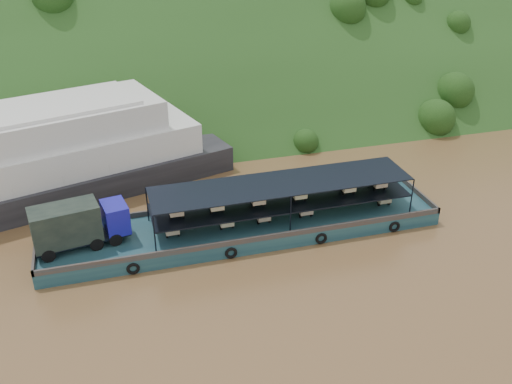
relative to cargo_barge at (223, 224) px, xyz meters
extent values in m
plane|color=brown|center=(5.41, -1.54, -1.27)|extent=(160.00, 160.00, 0.00)
cube|color=#1D3914|center=(5.41, 34.46, -1.27)|extent=(140.00, 39.60, 39.60)
cube|color=#112F3E|center=(1.83, 0.02, -0.67)|extent=(35.00, 7.00, 1.20)
cube|color=#592D19|center=(1.83, 3.42, 0.18)|extent=(35.00, 0.20, 0.50)
cube|color=#592D19|center=(1.83, -3.38, 0.18)|extent=(35.00, 0.20, 0.50)
cube|color=#592D19|center=(19.23, 0.02, 0.18)|extent=(0.20, 7.00, 0.50)
cube|color=#592D19|center=(-15.57, 0.02, 0.18)|extent=(0.20, 7.00, 0.50)
torus|color=black|center=(-8.17, -3.53, -0.72)|extent=(1.06, 0.26, 1.06)
torus|color=black|center=(-0.17, -3.53, -0.72)|extent=(1.06, 0.26, 1.06)
torus|color=black|center=(7.83, -3.53, -0.72)|extent=(1.06, 0.26, 1.06)
torus|color=black|center=(14.83, -3.53, -0.72)|extent=(1.06, 0.26, 1.06)
cylinder|color=black|center=(-14.44, -1.62, 0.48)|extent=(1.15, 0.57, 1.10)
cylinder|color=black|center=(-14.83, 0.66, 0.48)|extent=(1.15, 0.57, 1.10)
cylinder|color=black|center=(-10.74, -0.98, 0.48)|extent=(1.15, 0.57, 1.10)
cylinder|color=black|center=(-11.14, 1.30, 0.48)|extent=(1.15, 0.57, 1.10)
cylinder|color=black|center=(-9.22, -0.71, 0.48)|extent=(1.15, 0.57, 1.10)
cylinder|color=black|center=(-9.62, 1.57, 0.48)|extent=(1.15, 0.57, 1.10)
cube|color=black|center=(-11.81, 0.01, 0.65)|extent=(7.80, 3.68, 0.22)
cube|color=#171699|center=(-8.99, 0.50, 1.91)|extent=(2.30, 2.93, 2.42)
cube|color=black|center=(-8.06, 0.67, 2.35)|extent=(0.44, 2.18, 0.99)
cube|color=black|center=(-12.90, -0.18, 2.24)|extent=(5.67, 3.52, 3.09)
cube|color=black|center=(5.33, 0.02, 1.59)|extent=(23.00, 5.00, 0.12)
cube|color=black|center=(5.33, 0.02, 3.23)|extent=(23.00, 5.00, 0.08)
cylinder|color=black|center=(-6.17, -2.48, 1.58)|extent=(0.12, 0.12, 3.30)
cylinder|color=black|center=(-6.17, 2.52, 1.58)|extent=(0.12, 0.12, 3.30)
cylinder|color=black|center=(5.33, -2.48, 1.58)|extent=(0.12, 0.12, 3.30)
cylinder|color=black|center=(5.33, 2.52, 1.58)|extent=(0.12, 0.12, 3.30)
cylinder|color=black|center=(16.83, -2.48, 1.58)|extent=(0.12, 0.12, 3.30)
cylinder|color=black|center=(16.83, 2.52, 1.58)|extent=(0.12, 0.12, 3.30)
cylinder|color=black|center=(-4.53, 1.07, 0.19)|extent=(0.12, 0.52, 0.52)
cylinder|color=black|center=(-5.03, -0.73, 0.19)|extent=(0.14, 0.52, 0.52)
cylinder|color=black|center=(-4.03, -0.73, 0.19)|extent=(0.14, 0.52, 0.52)
cube|color=#C3AF8A|center=(-4.53, -0.38, 0.53)|extent=(1.15, 1.50, 0.44)
cube|color=#B90C17|center=(-4.53, 0.77, 0.71)|extent=(0.55, 0.80, 0.80)
cube|color=#B90C17|center=(-4.53, 0.57, 1.21)|extent=(0.50, 0.10, 0.10)
cylinder|color=black|center=(0.15, 1.07, 0.19)|extent=(0.12, 0.52, 0.52)
cylinder|color=black|center=(-0.35, -0.73, 0.19)|extent=(0.14, 0.52, 0.52)
cylinder|color=black|center=(0.65, -0.73, 0.19)|extent=(0.14, 0.52, 0.52)
cube|color=beige|center=(0.15, -0.38, 0.53)|extent=(1.15, 1.50, 0.44)
cube|color=#BA0D0C|center=(0.15, 0.77, 0.71)|extent=(0.55, 0.80, 0.80)
cube|color=#BA0D0C|center=(0.15, 0.57, 1.21)|extent=(0.50, 0.10, 0.10)
cylinder|color=black|center=(3.48, 1.07, 0.19)|extent=(0.12, 0.52, 0.52)
cylinder|color=black|center=(2.98, -0.73, 0.19)|extent=(0.14, 0.52, 0.52)
cylinder|color=black|center=(3.98, -0.73, 0.19)|extent=(0.14, 0.52, 0.52)
cube|color=tan|center=(3.48, -0.38, 0.53)|extent=(1.15, 1.50, 0.44)
cube|color=red|center=(3.48, 0.77, 0.71)|extent=(0.55, 0.80, 0.80)
cube|color=red|center=(3.48, 0.57, 1.21)|extent=(0.50, 0.10, 0.10)
cylinder|color=black|center=(7.40, 1.07, 0.19)|extent=(0.12, 0.52, 0.52)
cylinder|color=black|center=(6.90, -0.73, 0.19)|extent=(0.14, 0.52, 0.52)
cylinder|color=black|center=(7.90, -0.73, 0.19)|extent=(0.14, 0.52, 0.52)
cube|color=#CFB692|center=(7.40, -0.38, 0.53)|extent=(1.15, 1.50, 0.44)
cube|color=#B20B1A|center=(7.40, 0.77, 0.71)|extent=(0.55, 0.80, 0.80)
cube|color=#B20B1A|center=(7.40, 0.57, 1.21)|extent=(0.50, 0.10, 0.10)
cylinder|color=black|center=(15.11, 1.07, 0.19)|extent=(0.12, 0.52, 0.52)
cylinder|color=black|center=(14.61, -0.73, 0.19)|extent=(0.14, 0.52, 0.52)
cylinder|color=black|center=(15.61, -0.73, 0.19)|extent=(0.14, 0.52, 0.52)
cube|color=#BCB185|center=(15.11, -0.38, 0.53)|extent=(1.15, 1.50, 0.44)
cube|color=#B6190C|center=(15.11, 0.77, 0.71)|extent=(0.55, 0.80, 0.80)
cube|color=#B6190C|center=(15.11, 0.57, 1.21)|extent=(0.50, 0.10, 0.10)
cylinder|color=black|center=(-4.07, 1.07, 1.91)|extent=(0.12, 0.52, 0.52)
cylinder|color=black|center=(-4.57, -0.73, 1.91)|extent=(0.14, 0.52, 0.52)
cylinder|color=black|center=(-3.57, -0.73, 1.91)|extent=(0.14, 0.52, 0.52)
cube|color=#C7B08C|center=(-4.07, -0.38, 2.25)|extent=(1.15, 1.50, 0.44)
cube|color=red|center=(-4.07, 0.77, 2.43)|extent=(0.55, 0.80, 0.80)
cube|color=red|center=(-4.07, 0.57, 2.93)|extent=(0.50, 0.10, 0.10)
cylinder|color=black|center=(-0.66, 1.07, 1.91)|extent=(0.12, 0.52, 0.52)
cylinder|color=black|center=(-1.16, -0.73, 1.91)|extent=(0.14, 0.52, 0.52)
cylinder|color=black|center=(-0.16, -0.73, 1.91)|extent=(0.14, 0.52, 0.52)
cube|color=beige|center=(-0.66, -0.38, 2.25)|extent=(1.15, 1.50, 0.44)
cube|color=#192B97|center=(-0.66, 0.77, 2.43)|extent=(0.55, 0.80, 0.80)
cube|color=#192B97|center=(-0.66, 0.57, 2.93)|extent=(0.50, 0.10, 0.10)
cylinder|color=black|center=(2.99, 1.07, 1.91)|extent=(0.12, 0.52, 0.52)
cylinder|color=black|center=(2.49, -0.73, 1.91)|extent=(0.14, 0.52, 0.52)
cylinder|color=black|center=(3.49, -0.73, 1.91)|extent=(0.14, 0.52, 0.52)
cube|color=beige|center=(2.99, -0.38, 2.25)|extent=(1.15, 1.50, 0.44)
cube|color=red|center=(2.99, 0.77, 2.43)|extent=(0.55, 0.80, 0.80)
cube|color=red|center=(2.99, 0.57, 2.93)|extent=(0.50, 0.10, 0.10)
cylinder|color=black|center=(6.77, 1.07, 1.91)|extent=(0.12, 0.52, 0.52)
cylinder|color=black|center=(6.27, -0.73, 1.91)|extent=(0.14, 0.52, 0.52)
cylinder|color=black|center=(7.27, -0.73, 1.91)|extent=(0.14, 0.52, 0.52)
cube|color=beige|center=(6.77, -0.38, 2.25)|extent=(1.15, 1.50, 0.44)
cube|color=beige|center=(6.77, 0.77, 2.43)|extent=(0.55, 0.80, 0.80)
cube|color=beige|center=(6.77, 0.57, 2.93)|extent=(0.50, 0.10, 0.10)
cylinder|color=black|center=(11.41, 1.07, 1.91)|extent=(0.12, 0.52, 0.52)
cylinder|color=black|center=(10.91, -0.73, 1.91)|extent=(0.14, 0.52, 0.52)
cylinder|color=black|center=(11.91, -0.73, 1.91)|extent=(0.14, 0.52, 0.52)
cube|color=beige|center=(11.41, -0.38, 2.25)|extent=(1.15, 1.50, 0.44)
cube|color=beige|center=(11.41, 0.77, 2.43)|extent=(0.55, 0.80, 0.80)
cube|color=beige|center=(11.41, 0.57, 2.93)|extent=(0.50, 0.10, 0.10)
cylinder|color=black|center=(14.51, 1.07, 1.91)|extent=(0.12, 0.52, 0.52)
cylinder|color=black|center=(14.01, -0.73, 1.91)|extent=(0.14, 0.52, 0.52)
cylinder|color=black|center=(15.01, -0.73, 1.91)|extent=(0.14, 0.52, 0.52)
cube|color=beige|center=(14.51, -0.38, 2.25)|extent=(1.15, 1.50, 0.44)
cube|color=beige|center=(14.51, 0.77, 2.43)|extent=(0.55, 0.80, 0.80)
cube|color=beige|center=(14.51, 0.57, 2.93)|extent=(0.50, 0.10, 0.10)
cube|color=black|center=(-18.85, 12.06, 0.07)|extent=(45.95, 23.07, 2.68)
cube|color=silver|center=(-18.85, 12.06, 2.97)|extent=(39.21, 20.14, 3.12)
camera|label=1|loc=(-9.04, -41.79, 25.84)|focal=40.00mm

